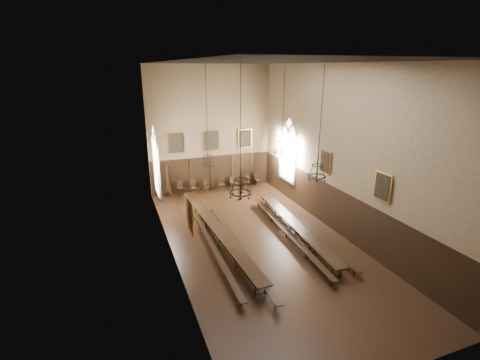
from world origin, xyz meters
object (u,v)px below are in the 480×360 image
chair_0 (168,193)px  chandelier_front_left (240,185)px  bench_right_outer (301,228)px  chandelier_back_left (208,156)px  chair_2 (194,189)px  chair_4 (222,186)px  chandelier_back_right (282,147)px  bench_left_inner (235,243)px  chair_6 (247,183)px  chair_5 (233,185)px  chandelier_front_right (317,169)px  table_left (223,241)px  chair_3 (207,188)px  bench_right_inner (287,233)px  table_right (294,229)px  chair_7 (257,182)px  bench_left_outer (212,248)px  chair_1 (181,191)px

chair_0 → chandelier_front_left: 11.65m
bench_right_outer → chandelier_back_left: (-4.53, 2.49, 3.90)m
chair_2 → chandelier_front_left: size_ratio=0.19×
chair_4 → chandelier_back_left: bearing=-106.0°
chandelier_back_right → chandelier_front_left: (-4.17, -4.49, -0.35)m
chair_4 → chandelier_back_right: bearing=-68.3°
bench_left_inner → chandelier_back_left: (-0.51, 2.93, 3.88)m
bench_left_inner → chair_6: chair_6 is taller
bench_right_outer → chair_0: (-5.99, 8.23, -0.00)m
chair_5 → chandelier_front_right: (0.28, -10.73, 4.16)m
table_left → chair_3: bearing=80.3°
bench_right_inner → chandelier_back_left: size_ratio=1.80×
bench_right_outer → chair_4: 8.48m
bench_left_inner → chair_0: (-1.97, 8.67, -0.02)m
table_right → chair_4: chair_4 is taller
table_left → table_right: bearing=-0.5°
chair_7 → chair_4: bearing=167.1°
chair_3 → chandelier_front_right: bearing=-83.2°
table_right → chair_3: (-2.62, 8.39, -0.10)m
bench_left_outer → chandelier_front_left: chandelier_front_left is taller
bench_left_inner → chair_4: size_ratio=12.18×
table_left → chandelier_front_right: chandelier_front_right is taller
bench_left_inner → chandelier_back_left: bearing=99.8°
chandelier_back_left → chandelier_front_right: size_ratio=1.06×
chair_6 → bench_left_outer: bearing=-104.0°
chair_7 → chandelier_front_right: chandelier_front_right is taller
bench_left_inner → chair_5: 9.26m
chair_6 → chandelier_back_right: size_ratio=0.18×
chair_7 → chandelier_front_right: 11.57m
chair_6 → chandelier_front_left: chandelier_front_left is taller
table_left → bench_right_outer: (4.57, 0.09, -0.09)m
chair_7 → chandelier_back_right: 7.84m
chandelier_back_right → chair_1: bearing=125.6°
table_right → chandelier_front_right: chandelier_front_right is taller
table_right → chair_5: size_ratio=10.87×
bench_left_inner → chair_3: chair_3 is taller
bench_left_outer → chandelier_back_right: (4.82, 2.27, 4.26)m
table_right → chandelier_back_left: 6.12m
bench_right_inner → chandelier_front_right: (0.27, -2.06, 4.14)m
table_left → chair_5: chair_5 is taller
table_left → chair_2: 8.34m
chair_5 → chair_6: chair_6 is taller
bench_right_inner → chandelier_front_right: chandelier_front_right is taller
chandelier_back_left → chair_6: bearing=51.8°
chair_2 → chair_6: size_ratio=1.11×
chair_2 → chair_0: bearing=165.8°
bench_right_inner → chair_1: bearing=114.7°
bench_left_inner → chandelier_front_right: bearing=-31.1°
bench_right_outer → chandelier_front_left: size_ratio=1.88×
chair_7 → chandelier_back_left: bearing=-147.0°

